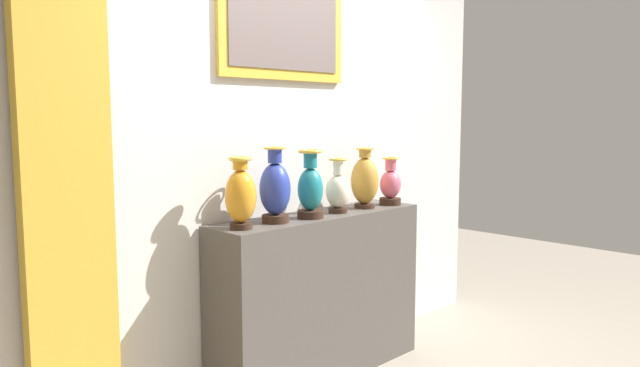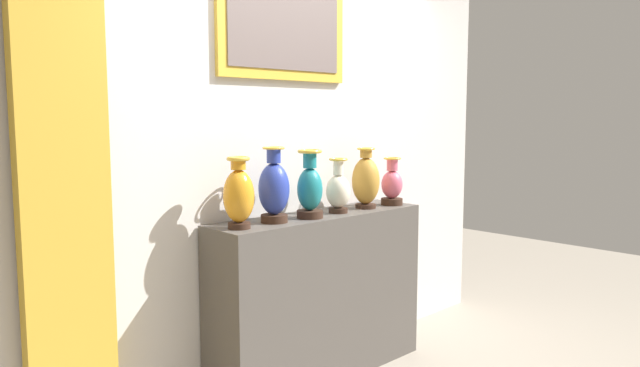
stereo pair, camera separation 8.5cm
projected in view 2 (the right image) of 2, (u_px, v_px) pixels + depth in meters
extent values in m
cube|color=#4C4742|center=(320.00, 295.00, 3.67)|extent=(1.49, 0.37, 1.01)
cube|color=silver|center=(293.00, 143.00, 3.74)|extent=(3.76, 0.10, 2.86)
cube|color=gold|center=(284.00, 14.00, 3.53)|extent=(0.96, 0.03, 0.77)
cube|color=#675A57|center=(286.00, 14.00, 3.51)|extent=(0.84, 0.01, 0.65)
cube|color=gold|center=(65.00, 213.00, 2.67)|extent=(0.40, 0.08, 2.34)
cylinder|color=#382319|center=(239.00, 226.00, 3.15)|extent=(0.12, 0.12, 0.03)
ellipsoid|color=orange|center=(239.00, 196.00, 3.14)|extent=(0.17, 0.17, 0.28)
cylinder|color=orange|center=(238.00, 164.00, 3.12)|extent=(0.08, 0.08, 0.06)
torus|color=gold|center=(238.00, 159.00, 3.11)|extent=(0.12, 0.12, 0.02)
cylinder|color=#382319|center=(274.00, 218.00, 3.34)|extent=(0.15, 0.15, 0.04)
ellipsoid|color=#263899|center=(274.00, 189.00, 3.32)|extent=(0.17, 0.17, 0.29)
cylinder|color=#263899|center=(274.00, 155.00, 3.30)|extent=(0.08, 0.08, 0.08)
torus|color=gold|center=(274.00, 148.00, 3.29)|extent=(0.12, 0.12, 0.01)
cylinder|color=#382319|center=(310.00, 214.00, 3.48)|extent=(0.15, 0.15, 0.04)
ellipsoid|color=#19727A|center=(310.00, 189.00, 3.47)|extent=(0.15, 0.15, 0.25)
cylinder|color=#19727A|center=(310.00, 160.00, 3.45)|extent=(0.08, 0.08, 0.10)
torus|color=gold|center=(310.00, 151.00, 3.44)|extent=(0.14, 0.14, 0.02)
cylinder|color=#382319|center=(338.00, 210.00, 3.67)|extent=(0.12, 0.12, 0.03)
ellipsoid|color=beige|center=(338.00, 191.00, 3.66)|extent=(0.15, 0.15, 0.20)
cylinder|color=beige|center=(338.00, 167.00, 3.64)|extent=(0.06, 0.06, 0.10)
torus|color=gold|center=(338.00, 159.00, 3.63)|extent=(0.11, 0.11, 0.02)
cylinder|color=#382319|center=(366.00, 206.00, 3.85)|extent=(0.13, 0.13, 0.03)
ellipsoid|color=#B27F2D|center=(366.00, 181.00, 3.83)|extent=(0.18, 0.18, 0.30)
cylinder|color=#B27F2D|center=(366.00, 153.00, 3.82)|extent=(0.08, 0.08, 0.06)
torus|color=gold|center=(366.00, 149.00, 3.81)|extent=(0.12, 0.12, 0.01)
cylinder|color=#382319|center=(392.00, 202.00, 4.00)|extent=(0.14, 0.14, 0.04)
ellipsoid|color=#CC5972|center=(392.00, 184.00, 3.98)|extent=(0.14, 0.14, 0.19)
cylinder|color=#CC5972|center=(392.00, 165.00, 3.97)|extent=(0.07, 0.07, 0.08)
torus|color=gold|center=(392.00, 158.00, 3.97)|extent=(0.12, 0.12, 0.01)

